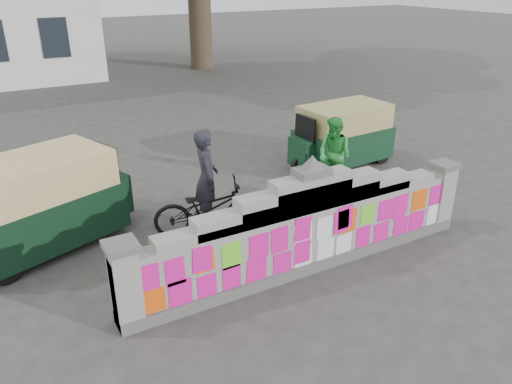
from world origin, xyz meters
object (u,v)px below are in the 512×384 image
Objects in this scene: cyclist_bike at (208,208)px; rickshaw_right at (341,134)px; pedestrian at (334,155)px; rickshaw_left at (44,201)px; cyclist_rider at (207,190)px.

rickshaw_right is at bearing -51.51° from cyclist_bike.
pedestrian is 0.59× the size of rickshaw_right.
rickshaw_left is (-5.99, 0.48, 0.05)m from pedestrian.
rickshaw_left is (-2.66, 1.01, 0.35)m from cyclist_bike.
cyclist_rider is 0.64× the size of rickshaw_right.
rickshaw_left is at bearing 86.49° from cyclist_bike.
rickshaw_left is at bearing -109.95° from pedestrian.
rickshaw_right reaches higher than cyclist_bike.
pedestrian is 0.53× the size of rickshaw_left.
rickshaw_right is at bearing -51.51° from cyclist_rider.
rickshaw_right is (1.14, 1.19, -0.04)m from pedestrian.
rickshaw_left reaches higher than cyclist_bike.
cyclist_bike is at bearing -72.67° from cyclist_rider.
rickshaw_right is at bearing 120.92° from pedestrian.
cyclist_rider is 0.57× the size of rickshaw_left.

